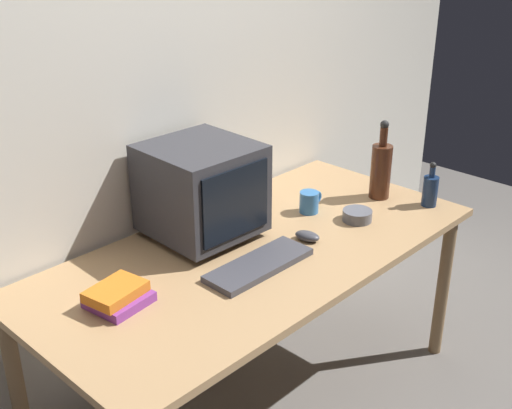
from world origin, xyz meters
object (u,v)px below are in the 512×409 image
Objects in this scene: bottle_short at (430,190)px; keyboard at (259,265)px; bottle_tall at (381,169)px; mug at (310,202)px; book_stack at (118,296)px; cd_spindle at (357,215)px; crt_monitor at (201,190)px; computer_mouse at (307,236)px.

keyboard is at bearing 169.98° from bottle_short.
mug is at bearing 159.62° from bottle_tall.
book_stack is 1.73× the size of cd_spindle.
crt_monitor is at bearing 150.43° from bottle_short.
bottle_tall reaches higher than book_stack.
keyboard is at bearing -176.65° from bottle_tall.
keyboard is at bearing -160.64° from mug.
cd_spindle is at bearing -19.78° from computer_mouse.
keyboard is 3.50× the size of mug.
book_stack is at bearing -179.75° from mug.
bottle_short is 0.52m from mug.
crt_monitor reaches higher than cd_spindle.
keyboard is 2.13× the size of bottle_short.
computer_mouse is at bearing -142.18° from mug.
keyboard is 0.52m from mug.
keyboard is 0.91m from bottle_short.
cd_spindle is (0.07, -0.19, -0.02)m from mug.
crt_monitor is 0.56m from book_stack.
keyboard is 4.20× the size of computer_mouse.
keyboard is at bearing 177.57° from cd_spindle.
computer_mouse is at bearing 172.76° from cd_spindle.
bottle_tall reaches higher than cd_spindle.
book_stack is (-0.76, 0.16, 0.01)m from computer_mouse.
bottle_tall is 2.92× the size of mug.
book_stack is at bearing 155.97° from computer_mouse.
keyboard is 0.28m from computer_mouse.
crt_monitor is at bearing 115.51° from computer_mouse.
mug is (0.46, -0.16, -0.15)m from crt_monitor.
crt_monitor is at bearing 160.69° from mug.
bottle_short is at bearing -70.34° from bottle_tall.
bottle_tall is at bearing 15.30° from cd_spindle.
book_stack reaches higher than cd_spindle.
mug is 0.21m from cd_spindle.
crt_monitor is 2.02× the size of bottle_short.
bottle_tall is 0.29m from cd_spindle.
crt_monitor reaches higher than keyboard.
bottle_tall is at bearing -5.22° from book_stack.
cd_spindle is (0.53, -0.35, -0.17)m from crt_monitor.
book_stack is at bearing 169.63° from cd_spindle.
crt_monitor is 0.95× the size of keyboard.
bottle_tall reaches higher than computer_mouse.
mug reaches higher than keyboard.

